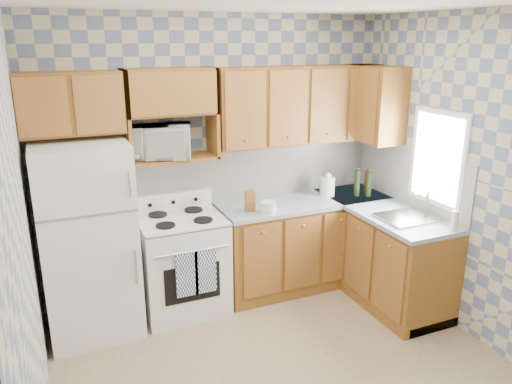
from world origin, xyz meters
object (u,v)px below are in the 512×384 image
microwave (160,141)px  electric_kettle (327,187)px  stove_body (182,265)px  refrigerator (88,241)px

microwave → electric_kettle: size_ratio=2.79×
stove_body → microwave: size_ratio=1.69×
refrigerator → electric_kettle: 2.38m
stove_body → electric_kettle: size_ratio=4.71×
microwave → electric_kettle: bearing=12.4°
refrigerator → stove_body: size_ratio=1.87×
refrigerator → stove_body: refrigerator is taller
refrigerator → microwave: (0.70, 0.21, 0.76)m
electric_kettle → refrigerator: bearing=-178.2°
electric_kettle → stove_body: bearing=-178.1°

